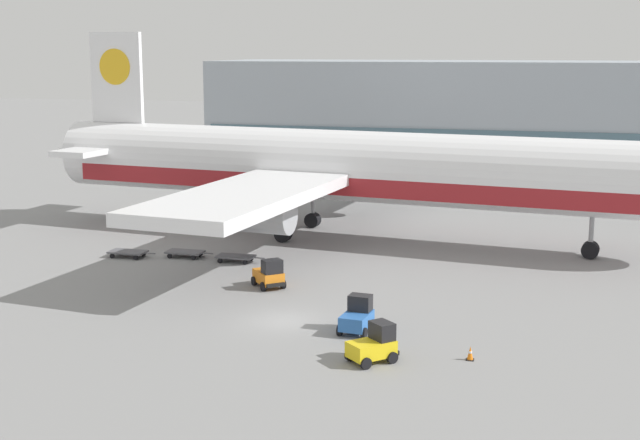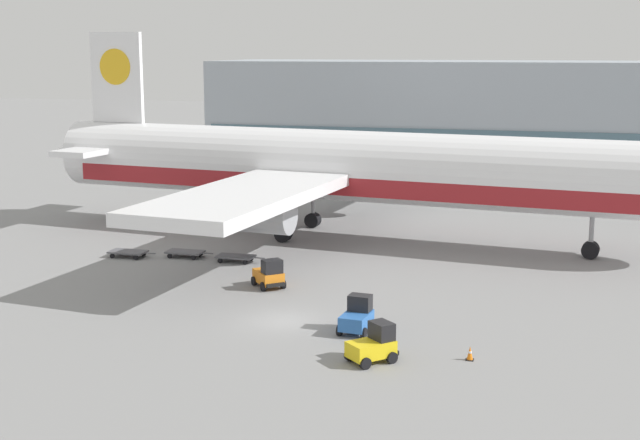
{
  "view_description": "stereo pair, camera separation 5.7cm",
  "coord_description": "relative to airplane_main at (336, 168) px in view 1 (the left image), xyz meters",
  "views": [
    {
      "loc": [
        14.72,
        -47.57,
        15.65
      ],
      "look_at": [
        -0.54,
        10.48,
        4.0
      ],
      "focal_mm": 50.0,
      "sensor_mm": 36.0,
      "label": 1
    },
    {
      "loc": [
        14.77,
        -47.55,
        15.65
      ],
      "look_at": [
        -0.54,
        10.48,
        4.0
      ],
      "focal_mm": 50.0,
      "sensor_mm": 36.0,
      "label": 2
    }
  ],
  "objects": [
    {
      "name": "terminal_building",
      "position": [
        20.04,
        41.98,
        1.15
      ],
      "size": [
        90.0,
        18.2,
        14.0
      ],
      "color": "#9EA8B2",
      "rests_on": "ground_plane"
    },
    {
      "name": "traffic_cone_near",
      "position": [
        13.74,
        -27.27,
        -5.48
      ],
      "size": [
        0.4,
        0.4,
        0.74
      ],
      "color": "black",
      "rests_on": "ground_plane"
    },
    {
      "name": "airplane_main",
      "position": [
        0.0,
        0.0,
        0.0
      ],
      "size": [
        57.96,
        48.61,
        17.0
      ],
      "rotation": [
        0.0,
        0.0,
        -0.12
      ],
      "color": "white",
      "rests_on": "ground_plane"
    },
    {
      "name": "baggage_tug_far",
      "position": [
        9.04,
        -28.71,
        -4.96
      ],
      "size": [
        2.72,
        2.74,
        2.0
      ],
      "rotation": [
        0.0,
        0.0,
        0.8
      ],
      "color": "yellow",
      "rests_on": "ground_plane"
    },
    {
      "name": "baggage_dolly_third",
      "position": [
        -5.08,
        -10.4,
        -5.45
      ],
      "size": [
        3.71,
        1.53,
        0.48
      ],
      "rotation": [
        0.0,
        0.0,
        -0.01
      ],
      "color": "#56565B",
      "rests_on": "ground_plane"
    },
    {
      "name": "baggage_tug_foreground",
      "position": [
        7.19,
        -24.21,
        -4.96
      ],
      "size": [
        1.86,
        2.58,
        2.0
      ],
      "rotation": [
        0.0,
        0.0,
        1.47
      ],
      "color": "#2D66B7",
      "rests_on": "ground_plane"
    },
    {
      "name": "baggage_tug_mid",
      "position": [
        -0.45,
        -16.58,
        -4.96
      ],
      "size": [
        2.68,
        2.78,
        2.0
      ],
      "rotation": [
        0.0,
        0.0,
        -0.86
      ],
      "color": "orange",
      "rests_on": "ground_plane"
    },
    {
      "name": "baggage_dolly_lead",
      "position": [
        -13.52,
        -11.03,
        -5.45
      ],
      "size": [
        3.71,
        1.53,
        0.48
      ],
      "rotation": [
        0.0,
        0.0,
        -0.01
      ],
      "color": "#56565B",
      "rests_on": "ground_plane"
    },
    {
      "name": "baggage_dolly_second",
      "position": [
        -9.31,
        -9.95,
        -5.45
      ],
      "size": [
        3.71,
        1.53,
        0.48
      ],
      "rotation": [
        0.0,
        0.0,
        -0.01
      ],
      "color": "#56565B",
      "rests_on": "ground_plane"
    },
    {
      "name": "ground_plane",
      "position": [
        2.59,
        -23.39,
        -5.84
      ],
      "size": [
        400.0,
        400.0,
        0.0
      ],
      "primitive_type": "plane",
      "color": "gray"
    }
  ]
}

